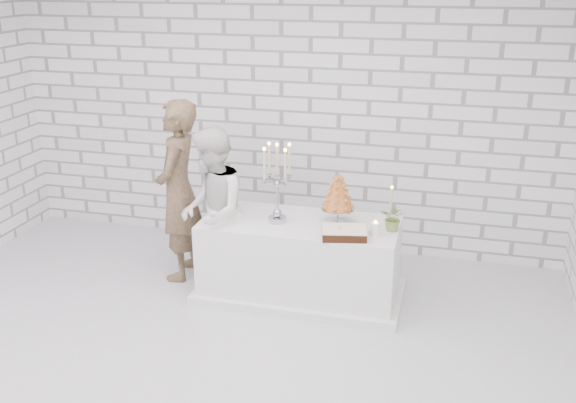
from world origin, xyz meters
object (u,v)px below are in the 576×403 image
at_px(bride, 212,212).
at_px(croquembouche, 338,199).
at_px(cake_table, 300,259).
at_px(groom, 179,191).
at_px(candelabra, 277,183).

bearing_deg(bride, croquembouche, 79.00).
bearing_deg(bride, cake_table, 78.32).
bearing_deg(cake_table, croquembouche, 8.50).
height_order(groom, croquembouche, groom).
xyz_separation_m(cake_table, candelabra, (-0.20, -0.05, 0.75)).
relative_size(bride, croquembouche, 3.33).
height_order(cake_table, croquembouche, croquembouche).
height_order(cake_table, groom, groom).
xyz_separation_m(bride, candelabra, (0.62, 0.04, 0.32)).
distance_m(candelabra, croquembouche, 0.56).
xyz_separation_m(bride, croquembouche, (1.16, 0.14, 0.19)).
distance_m(cake_table, candelabra, 0.78).
distance_m(cake_table, croquembouche, 0.70).
bearing_deg(croquembouche, cake_table, -171.50).
bearing_deg(croquembouche, candelabra, -169.85).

